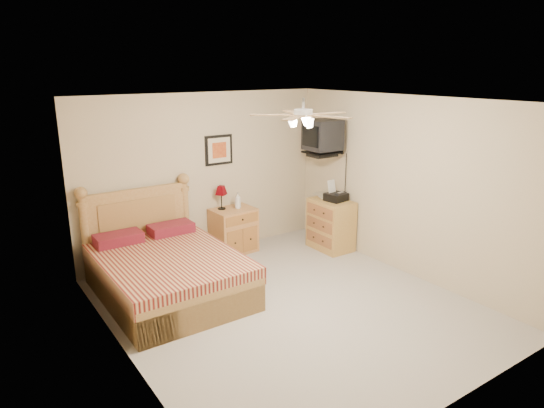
# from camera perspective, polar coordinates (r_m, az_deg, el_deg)

# --- Properties ---
(floor) EXTENTS (4.50, 4.50, 0.00)m
(floor) POSITION_cam_1_polar(r_m,az_deg,el_deg) (6.13, 2.11, -11.95)
(floor) COLOR #A69F96
(floor) RESTS_ON ground
(ceiling) EXTENTS (4.00, 4.50, 0.04)m
(ceiling) POSITION_cam_1_polar(r_m,az_deg,el_deg) (5.43, 2.38, 12.06)
(ceiling) COLOR white
(ceiling) RESTS_ON ground
(wall_back) EXTENTS (4.00, 0.04, 2.50)m
(wall_back) POSITION_cam_1_polar(r_m,az_deg,el_deg) (7.52, -8.08, 3.36)
(wall_back) COLOR #C2B08F
(wall_back) RESTS_ON ground
(wall_front) EXTENTS (4.00, 0.04, 2.50)m
(wall_front) POSITION_cam_1_polar(r_m,az_deg,el_deg) (4.19, 21.14, -7.89)
(wall_front) COLOR #C2B08F
(wall_front) RESTS_ON ground
(wall_left) EXTENTS (0.04, 4.50, 2.50)m
(wall_left) POSITION_cam_1_polar(r_m,az_deg,el_deg) (4.79, -17.38, -4.52)
(wall_left) COLOR #C2B08F
(wall_left) RESTS_ON ground
(wall_right) EXTENTS (0.04, 4.50, 2.50)m
(wall_right) POSITION_cam_1_polar(r_m,az_deg,el_deg) (7.00, 15.49, 1.99)
(wall_right) COLOR #C2B08F
(wall_right) RESTS_ON ground
(bed) EXTENTS (1.59, 2.08, 1.35)m
(bed) POSITION_cam_1_polar(r_m,az_deg,el_deg) (6.26, -12.24, -4.95)
(bed) COLOR #A56F37
(bed) RESTS_ON ground
(nightstand) EXTENTS (0.68, 0.53, 0.71)m
(nightstand) POSITION_cam_1_polar(r_m,az_deg,el_deg) (7.72, -4.55, -3.11)
(nightstand) COLOR #C1723E
(nightstand) RESTS_ON ground
(table_lamp) EXTENTS (0.24, 0.24, 0.38)m
(table_lamp) POSITION_cam_1_polar(r_m,az_deg,el_deg) (7.57, -5.97, 0.77)
(table_lamp) COLOR #5C020A
(table_lamp) RESTS_ON nightstand
(lotion_bottle) EXTENTS (0.11, 0.11, 0.25)m
(lotion_bottle) POSITION_cam_1_polar(r_m,az_deg,el_deg) (7.61, -4.05, 0.41)
(lotion_bottle) COLOR white
(lotion_bottle) RESTS_ON nightstand
(framed_picture) EXTENTS (0.46, 0.04, 0.46)m
(framed_picture) POSITION_cam_1_polar(r_m,az_deg,el_deg) (7.55, -6.28, 6.34)
(framed_picture) COLOR black
(framed_picture) RESTS_ON wall_back
(dresser) EXTENTS (0.48, 0.69, 0.81)m
(dresser) POSITION_cam_1_polar(r_m,az_deg,el_deg) (7.86, 6.94, -2.42)
(dresser) COLOR #A57632
(dresser) RESTS_ON ground
(fax_machine) EXTENTS (0.34, 0.36, 0.32)m
(fax_machine) POSITION_cam_1_polar(r_m,az_deg,el_deg) (7.69, 7.55, 1.54)
(fax_machine) COLOR black
(fax_machine) RESTS_ON dresser
(magazine_lower) EXTENTS (0.26, 0.30, 0.02)m
(magazine_lower) POSITION_cam_1_polar(r_m,az_deg,el_deg) (7.89, 5.49, 0.86)
(magazine_lower) COLOR #C3B49C
(magazine_lower) RESTS_ON dresser
(magazine_upper) EXTENTS (0.26, 0.32, 0.02)m
(magazine_upper) POSITION_cam_1_polar(r_m,az_deg,el_deg) (7.88, 5.53, 1.01)
(magazine_upper) COLOR tan
(magazine_upper) RESTS_ON magazine_lower
(wall_tv) EXTENTS (0.56, 0.46, 0.58)m
(wall_tv) POSITION_cam_1_polar(r_m,az_deg,el_deg) (7.64, 6.85, 7.86)
(wall_tv) COLOR black
(wall_tv) RESTS_ON wall_right
(ceiling_fan) EXTENTS (1.14, 1.14, 0.28)m
(ceiling_fan) POSITION_cam_1_polar(r_m,az_deg,el_deg) (5.29, 3.68, 10.41)
(ceiling_fan) COLOR white
(ceiling_fan) RESTS_ON ceiling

